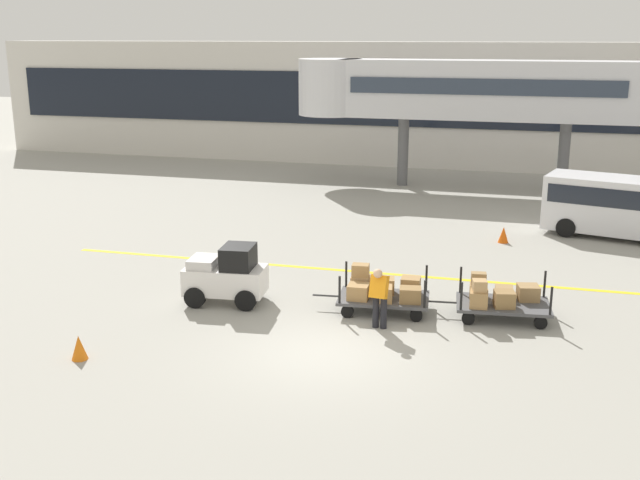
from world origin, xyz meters
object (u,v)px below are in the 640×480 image
safety_cone_far (79,347)px  baggage_handler (379,295)px  baggage_cart_middle (500,298)px  safety_cone_near (503,235)px  baggage_tug (227,275)px  shuttle_van (618,203)px  baggage_cart_lead (383,291)px

safety_cone_far → baggage_handler: bearing=30.6°
baggage_cart_middle → safety_cone_near: 7.40m
safety_cone_near → baggage_handler: bearing=-105.9°
baggage_tug → baggage_handler: baggage_tug is taller
baggage_tug → shuttle_van: size_ratio=0.43×
shuttle_van → safety_cone_far: size_ratio=9.31×
shuttle_van → safety_cone_near: 4.29m
baggage_tug → safety_cone_near: bearing=50.3°
baggage_cart_middle → safety_cone_near: bearing=91.7°
baggage_tug → shuttle_van: 14.58m
baggage_handler → safety_cone_near: bearing=74.1°
baggage_handler → safety_cone_near: 9.33m
baggage_tug → baggage_handler: 4.33m
baggage_cart_middle → safety_cone_far: size_ratio=5.57×
baggage_cart_lead → baggage_cart_middle: 2.93m
baggage_cart_middle → safety_cone_near: (-0.22, 7.39, -0.24)m
safety_cone_near → shuttle_van: bearing=26.2°
shuttle_van → baggage_tug: bearing=-136.5°
baggage_tug → safety_cone_near: 10.66m
baggage_tug → baggage_handler: (4.26, -0.76, 0.11)m
baggage_handler → safety_cone_far: size_ratio=2.84×
baggage_tug → baggage_handler: size_ratio=1.41×
shuttle_van → safety_cone_far: bearing=-130.6°
baggage_cart_lead → baggage_cart_middle: size_ratio=1.00×
baggage_cart_lead → shuttle_van: bearing=56.0°
baggage_cart_lead → safety_cone_near: 8.18m
baggage_cart_lead → shuttle_van: 11.56m
baggage_tug → baggage_cart_middle: 7.08m
safety_cone_near → safety_cone_far: bearing=-124.3°
baggage_cart_lead → baggage_cart_middle: bearing=6.4°
baggage_cart_middle → safety_cone_far: (-8.75, -5.10, -0.24)m
baggage_handler → baggage_tug: bearing=169.9°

